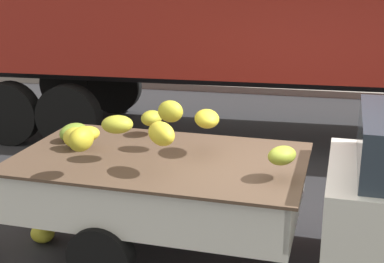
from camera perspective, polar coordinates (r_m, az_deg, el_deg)
name	(u,v)px	position (r m, az deg, el deg)	size (l,w,h in m)	color
ground	(294,262)	(6.01, 10.50, -13.09)	(220.00, 220.00, 0.00)	#28282B
curb_strip	(308,90)	(13.63, 11.91, 4.23)	(80.00, 0.80, 0.16)	gray
pickup_truck	(369,197)	(5.47, 17.82, -6.41)	(5.30, 2.04, 1.70)	silver
fallen_banana_bunch_near_tailgate	(43,233)	(6.47, -15.16, -10.08)	(0.29, 0.26, 0.20)	gold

